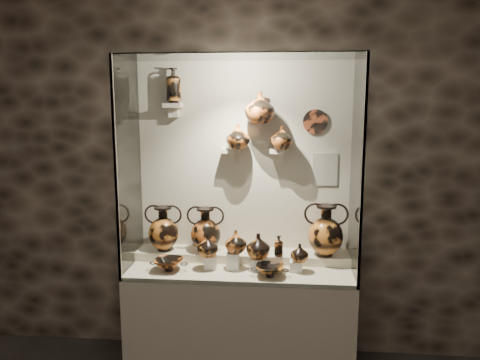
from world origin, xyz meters
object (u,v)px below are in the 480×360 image
Objects in this scene: amphora_mid at (206,230)px; lekythos_tall at (174,83)px; jug_e at (299,253)px; kylix_left at (169,263)px; jug_b at (236,242)px; ovoid_vase_b at (260,107)px; jug_c at (258,246)px; lekythos_small at (279,245)px; kylix_right at (270,269)px; ovoid_vase_a at (238,137)px; ovoid_vase_c at (281,137)px; amphora_right at (326,230)px; jug_a at (208,246)px; amphora_left at (163,228)px.

lekythos_tall is at bearing 164.04° from amphora_mid.
jug_e is 0.98m from kylix_left.
ovoid_vase_b reaches higher than jug_b.
jug_b is 0.90× the size of jug_c.
ovoid_vase_b is at bearing 140.21° from lekythos_small.
kylix_right is (0.26, -0.13, -0.16)m from jug_b.
lekythos_small is 0.92× the size of ovoid_vase_a.
jug_e is 0.17m from lekythos_small.
jug_e is 0.45× the size of lekythos_tall.
jug_e is at bearing -11.13° from ovoid_vase_a.
jug_e is 0.88m from ovoid_vase_c.
amphora_right is at bearing 50.07° from kylix_right.
ovoid_vase_b reaches higher than amphora_right.
ovoid_vase_a reaches higher than jug_b.
jug_b is 1.31m from lekythos_tall.
jug_a is at bearing -110.34° from ovoid_vase_a.
amphora_right is at bearing 0.20° from amphora_left.
jug_e is at bearing -58.00° from ovoid_vase_b.
amphora_mid is at bearing 154.86° from jug_c.
kylix_left is (-0.66, -0.09, -0.13)m from jug_c.
jug_e is at bearing -14.83° from kylix_left.
amphora_right is 1.33× the size of lekythos_tall.
jug_c is (0.38, 0.03, -0.00)m from jug_a.
amphora_mid is 1.87× the size of ovoid_vase_a.
ovoid_vase_c is (0.59, 0.06, 0.73)m from amphora_mid.
ovoid_vase_c is (0.93, 0.06, 0.73)m from amphora_left.
jug_c is 0.85m from ovoid_vase_a.
amphora_right is 0.92m from jug_a.
amphora_left reaches higher than kylix_left.
jug_a is at bearing -27.47° from amphora_left.
ovoid_vase_a is 1.05× the size of ovoid_vase_c.
kylix_right is 1.00m from ovoid_vase_c.
jug_e is at bearing -7.65° from jug_c.
lekythos_tall is at bearing 119.20° from jug_a.
amphora_left is at bearing -157.27° from ovoid_vase_a.
ovoid_vase_b is (0.17, -0.02, 0.22)m from ovoid_vase_a.
jug_e is at bearing 16.81° from lekythos_small.
amphora_mid is 0.32m from jug_b.
ovoid_vase_b is at bearing 37.99° from jug_b.
amphora_left is 1.18× the size of lekythos_tall.
amphora_left is at bearing 173.96° from kylix_right.
lekythos_tall is at bearing -165.80° from ovoid_vase_a.
ovoid_vase_b is at bearing 171.37° from ovoid_vase_c.
amphora_right is at bearing 11.80° from ovoid_vase_a.
jug_a is 1.28m from lekythos_tall.
ovoid_vase_b is at bearing 9.87° from ovoid_vase_a.
ovoid_vase_a is 0.28m from ovoid_vase_b.
ovoid_vase_c is (0.84, -0.03, -0.41)m from lekythos_tall.
jug_a is (0.05, -0.21, -0.06)m from amphora_mid.
ovoid_vase_a reaches higher than amphora_right.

